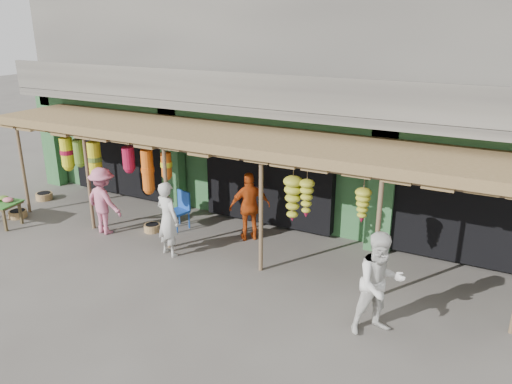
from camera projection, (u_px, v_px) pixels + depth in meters
The scene contains 11 objects.
ground at pixel (227, 257), 11.66m from camera, with size 80.00×80.00×0.00m, color #514C47.
building at pixel (310, 87), 14.61m from camera, with size 16.40×6.80×7.00m.
awning at pixel (237, 142), 11.55m from camera, with size 14.00×2.70×2.79m.
blue_chair at pixel (180, 208), 13.13m from camera, with size 0.58×0.59×1.00m.
basket_left at pixel (44, 196), 15.34m from camera, with size 0.49×0.49×0.21m, color #9B8146.
basket_mid at pixel (18, 214), 13.97m from camera, with size 0.49×0.49×0.19m, color olive.
basket_right at pixel (152, 228), 13.03m from camera, with size 0.42×0.42×0.19m, color olive.
person_front at pixel (168, 219), 11.50m from camera, with size 0.65×0.43×1.79m, color beige.
person_right at pixel (380, 284), 8.58m from camera, with size 0.92×0.72×1.90m, color silver.
person_vendor at pixel (250, 207), 12.32m from camera, with size 1.02×0.43×1.75m, color #C44712.
person_shopper at pixel (103, 201), 12.71m from camera, with size 1.13×0.65×1.75m, color #CC6C89.
Camera 1 is at (5.53, -8.97, 5.26)m, focal length 35.00 mm.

